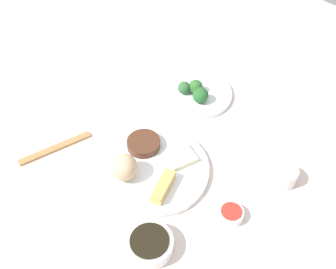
# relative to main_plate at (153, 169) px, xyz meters

# --- Properties ---
(tabletop) EXTENTS (2.20, 2.20, 0.02)m
(tabletop) POSITION_rel_main_plate_xyz_m (0.02, 0.01, -0.02)
(tabletop) COLOR beige
(tabletop) RESTS_ON ground
(main_plate) EXTENTS (0.30, 0.30, 0.02)m
(main_plate) POSITION_rel_main_plate_xyz_m (0.00, 0.00, 0.00)
(main_plate) COLOR white
(main_plate) RESTS_ON tabletop
(rice_scoop) EXTENTS (0.07, 0.07, 0.07)m
(rice_scoop) POSITION_rel_main_plate_xyz_m (-0.07, 0.03, 0.04)
(rice_scoop) COLOR tan
(rice_scoop) RESTS_ON main_plate
(spring_roll) EXTENTS (0.10, 0.06, 0.03)m
(spring_roll) POSITION_rel_main_plate_xyz_m (-0.03, -0.07, 0.02)
(spring_roll) COLOR #D6A351
(spring_roll) RESTS_ON main_plate
(crab_rangoon_wonton) EXTENTS (0.09, 0.08, 0.02)m
(crab_rangoon_wonton) POSITION_rel_main_plate_xyz_m (0.07, -0.03, 0.02)
(crab_rangoon_wonton) COLOR beige
(crab_rangoon_wonton) RESTS_ON main_plate
(stir_fry_heap) EXTENTS (0.09, 0.09, 0.02)m
(stir_fry_heap) POSITION_rel_main_plate_xyz_m (0.03, 0.07, 0.02)
(stir_fry_heap) COLOR #4C2A1B
(stir_fry_heap) RESTS_ON main_plate
(broccoli_plate) EXTENTS (0.23, 0.23, 0.01)m
(broccoli_plate) POSITION_rel_main_plate_xyz_m (0.31, 0.12, -0.00)
(broccoli_plate) COLOR white
(broccoli_plate) RESTS_ON tabletop
(broccoli_floret_0) EXTENTS (0.04, 0.04, 0.04)m
(broccoli_floret_0) POSITION_rel_main_plate_xyz_m (0.30, 0.12, 0.03)
(broccoli_floret_0) COLOR #2E6328
(broccoli_floret_0) RESTS_ON broccoli_plate
(broccoli_floret_1) EXTENTS (0.04, 0.04, 0.04)m
(broccoli_floret_1) POSITION_rel_main_plate_xyz_m (0.28, 0.14, 0.03)
(broccoli_floret_1) COLOR #2C5C2F
(broccoli_floret_1) RESTS_ON broccoli_plate
(broccoli_floret_2) EXTENTS (0.05, 0.05, 0.05)m
(broccoli_floret_2) POSITION_rel_main_plate_xyz_m (0.28, 0.08, 0.03)
(broccoli_floret_2) COLOR #235A26
(broccoli_floret_2) RESTS_ON broccoli_plate
(soy_sauce_bowl) EXTENTS (0.11, 0.11, 0.04)m
(soy_sauce_bowl) POSITION_rel_main_plate_xyz_m (-0.16, -0.16, 0.01)
(soy_sauce_bowl) COLOR white
(soy_sauce_bowl) RESTS_ON tabletop
(soy_sauce_bowl_liquid) EXTENTS (0.09, 0.09, 0.00)m
(soy_sauce_bowl_liquid) POSITION_rel_main_plate_xyz_m (-0.16, -0.16, 0.03)
(soy_sauce_bowl_liquid) COLOR black
(soy_sauce_bowl_liquid) RESTS_ON soy_sauce_bowl
(sauce_ramekin_sweet_and_sour) EXTENTS (0.06, 0.06, 0.03)m
(sauce_ramekin_sweet_and_sour) POSITION_rel_main_plate_xyz_m (0.03, -0.24, 0.00)
(sauce_ramekin_sweet_and_sour) COLOR white
(sauce_ramekin_sweet_and_sour) RESTS_ON tabletop
(sauce_ramekin_sweet_and_sour_liquid) EXTENTS (0.05, 0.05, 0.00)m
(sauce_ramekin_sweet_and_sour_liquid) POSITION_rel_main_plate_xyz_m (0.03, -0.24, 0.02)
(sauce_ramekin_sweet_and_sour_liquid) COLOR red
(sauce_ramekin_sweet_and_sour_liquid) RESTS_ON sauce_ramekin_sweet_and_sour
(teacup) EXTENTS (0.07, 0.07, 0.05)m
(teacup) POSITION_rel_main_plate_xyz_m (0.21, -0.27, 0.02)
(teacup) COLOR silver
(teacup) RESTS_ON tabletop
(chopsticks_pair) EXTENTS (0.21, 0.07, 0.01)m
(chopsticks_pair) POSITION_rel_main_plate_xyz_m (-0.14, 0.25, -0.00)
(chopsticks_pair) COLOR #9F7443
(chopsticks_pair) RESTS_ON tabletop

